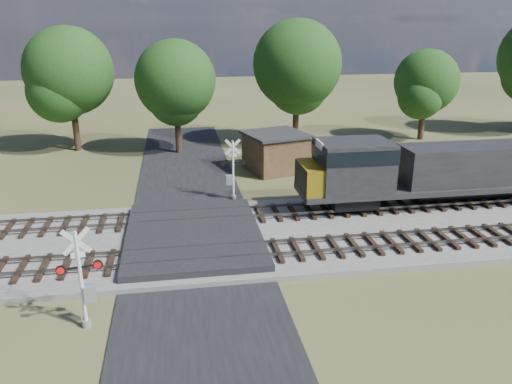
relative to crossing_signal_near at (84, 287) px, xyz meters
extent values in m
plane|color=#3C4525|center=(4.35, 6.58, -1.72)|extent=(160.00, 160.00, 0.00)
cube|color=gray|center=(14.35, 7.08, -1.57)|extent=(140.00, 10.00, 0.30)
cube|color=black|center=(4.35, 6.58, -1.68)|extent=(7.00, 60.00, 0.08)
cube|color=#262628|center=(4.35, 7.08, -1.40)|extent=(7.00, 9.00, 0.62)
cube|color=black|center=(6.35, 4.58, -1.33)|extent=(44.00, 2.60, 0.18)
cube|color=#59554C|center=(14.35, 3.86, -1.16)|extent=(140.00, 0.08, 0.15)
cube|color=#59554C|center=(14.35, 5.30, -1.16)|extent=(140.00, 0.08, 0.15)
cube|color=black|center=(6.35, 9.58, -1.33)|extent=(44.00, 2.60, 0.18)
cube|color=#59554C|center=(14.35, 8.86, -1.16)|extent=(140.00, 0.08, 0.15)
cube|color=#59554C|center=(14.35, 10.30, -1.16)|extent=(140.00, 0.08, 0.15)
cylinder|color=silver|center=(-0.08, -0.02, 0.29)|extent=(0.14, 0.14, 4.01)
cylinder|color=#96989B|center=(-0.08, -0.02, -1.57)|extent=(0.36, 0.36, 0.30)
cube|color=silver|center=(-0.08, -0.02, 1.89)|extent=(1.04, 0.24, 1.05)
cube|color=silver|center=(-0.08, -0.02, 1.89)|extent=(1.04, 0.24, 1.05)
cube|color=silver|center=(-0.08, -0.02, 1.34)|extent=(0.50, 0.12, 0.22)
cube|color=black|center=(-0.08, -0.02, 0.84)|extent=(1.59, 0.36, 0.06)
cylinder|color=red|center=(-0.72, -0.14, 0.84)|extent=(0.37, 0.17, 0.36)
cylinder|color=red|center=(0.56, 0.11, 0.84)|extent=(0.37, 0.17, 0.36)
cube|color=#96989B|center=(0.16, 0.03, -0.32)|extent=(0.50, 0.38, 0.65)
cylinder|color=silver|center=(7.21, 13.27, 0.26)|extent=(0.14, 0.14, 3.96)
cylinder|color=#96989B|center=(7.21, 13.27, -1.57)|extent=(0.36, 0.36, 0.30)
cube|color=silver|center=(7.21, 13.27, 1.85)|extent=(1.04, 0.06, 1.04)
cube|color=silver|center=(7.21, 13.27, 1.85)|extent=(1.04, 0.06, 1.04)
cube|color=silver|center=(7.21, 13.27, 1.30)|extent=(0.50, 0.04, 0.22)
cube|color=black|center=(7.21, 13.27, 0.81)|extent=(1.59, 0.08, 0.06)
cylinder|color=red|center=(7.86, 13.28, 0.81)|extent=(0.36, 0.10, 0.36)
cylinder|color=red|center=(6.57, 13.26, 0.81)|extent=(0.36, 0.10, 0.36)
cube|color=#96989B|center=(6.96, 13.26, -0.33)|extent=(0.45, 0.30, 0.64)
cube|color=#402B1B|center=(11.25, 19.46, -0.33)|extent=(4.92, 4.92, 2.78)
cube|color=#29292B|center=(11.25, 19.46, 1.16)|extent=(5.41, 5.41, 0.20)
cylinder|color=black|center=(-5.08, 28.49, 0.98)|extent=(0.56, 0.56, 5.40)
sphere|color=#133C13|center=(-5.08, 28.49, 5.30)|extent=(7.56, 7.56, 7.56)
cylinder|color=black|center=(3.89, 26.05, 0.72)|extent=(0.56, 0.56, 4.88)
sphere|color=#133C13|center=(3.89, 26.05, 4.62)|extent=(6.83, 6.83, 6.83)
cylinder|color=black|center=(14.73, 27.31, 1.12)|extent=(0.56, 0.56, 5.69)
sphere|color=#133C13|center=(14.73, 27.31, 5.67)|extent=(7.96, 7.96, 7.96)
cylinder|color=black|center=(27.49, 27.64, 0.44)|extent=(0.56, 0.56, 4.33)
sphere|color=#133C13|center=(27.49, 27.64, 3.91)|extent=(6.06, 6.06, 6.06)
camera|label=1|loc=(3.71, -17.33, 9.51)|focal=35.00mm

